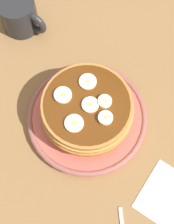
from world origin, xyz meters
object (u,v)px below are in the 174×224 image
(pancake_stack, at_px, (86,110))
(banana_slice_5, at_px, (63,95))
(banana_slice_2, at_px, (72,122))
(napkin, at_px, (171,198))
(banana_slice_3, at_px, (105,118))
(banana_slice_0, at_px, (89,107))
(banana_slice_1, at_px, (88,82))
(coffee_mug, at_px, (20,15))
(plate, at_px, (87,117))
(banana_slice_4, at_px, (105,102))

(pancake_stack, xyz_separation_m, banana_slice_5, (-0.04, -0.01, 0.04))
(banana_slice_2, bearing_deg, napkin, -3.08)
(banana_slice_2, bearing_deg, banana_slice_3, 37.91)
(banana_slice_0, bearing_deg, napkin, -14.22)
(banana_slice_0, height_order, banana_slice_1, same)
(banana_slice_5, height_order, coffee_mug, banana_slice_5)
(banana_slice_5, bearing_deg, plate, 11.19)
(napkin, bearing_deg, coffee_mug, 158.75)
(banana_slice_1, height_order, banana_slice_3, banana_slice_3)
(coffee_mug, bearing_deg, banana_slice_0, -26.69)
(banana_slice_2, xyz_separation_m, banana_slice_3, (0.05, 0.04, 0.00))
(banana_slice_5, xyz_separation_m, napkin, (0.27, -0.05, -0.09))
(banana_slice_4, bearing_deg, pancake_stack, -144.85)
(pancake_stack, height_order, napkin, pancake_stack)
(coffee_mug, bearing_deg, banana_slice_2, -34.94)
(banana_slice_1, bearing_deg, banana_slice_3, -36.00)
(coffee_mug, bearing_deg, banana_slice_4, -20.95)
(banana_slice_2, relative_size, banana_slice_3, 1.29)
(banana_slice_0, distance_m, banana_slice_3, 0.04)
(banana_slice_1, distance_m, coffee_mug, 0.25)
(banana_slice_3, relative_size, coffee_mug, 0.24)
(banana_slice_3, distance_m, banana_slice_4, 0.03)
(banana_slice_4, xyz_separation_m, napkin, (0.19, -0.08, -0.09))
(banana_slice_0, bearing_deg, coffee_mug, 153.31)
(plate, distance_m, banana_slice_3, 0.09)
(banana_slice_4, height_order, napkin, banana_slice_4)
(napkin, bearing_deg, banana_slice_5, 169.69)
(napkin, bearing_deg, banana_slice_3, 164.40)
(banana_slice_0, xyz_separation_m, banana_slice_1, (-0.03, 0.04, -0.00))
(banana_slice_5, bearing_deg, banana_slice_4, 21.09)
(banana_slice_1, xyz_separation_m, banana_slice_2, (0.02, -0.08, 0.00))
(plate, height_order, banana_slice_4, banana_slice_4)
(banana_slice_2, xyz_separation_m, banana_slice_5, (-0.04, 0.04, 0.00))
(banana_slice_0, xyz_separation_m, banana_slice_4, (0.02, 0.02, 0.00))
(pancake_stack, distance_m, banana_slice_1, 0.06)
(banana_slice_1, bearing_deg, pancake_stack, -65.02)
(banana_slice_4, distance_m, coffee_mug, 0.30)
(banana_slice_2, xyz_separation_m, banana_slice_4, (0.03, 0.07, 0.00))
(plate, height_order, banana_slice_2, banana_slice_2)
(banana_slice_4, bearing_deg, banana_slice_3, -58.24)
(banana_slice_2, distance_m, banana_slice_5, 0.06)
(banana_slice_1, relative_size, napkin, 0.31)
(banana_slice_1, relative_size, banana_slice_3, 1.23)
(banana_slice_0, bearing_deg, banana_slice_5, -174.10)
(banana_slice_4, bearing_deg, banana_slice_2, -115.36)
(banana_slice_0, height_order, banana_slice_4, banana_slice_4)
(plate, bearing_deg, pancake_stack, -148.73)
(banana_slice_0, relative_size, banana_slice_2, 0.91)
(plate, height_order, napkin, plate)
(plate, relative_size, banana_slice_5, 7.37)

